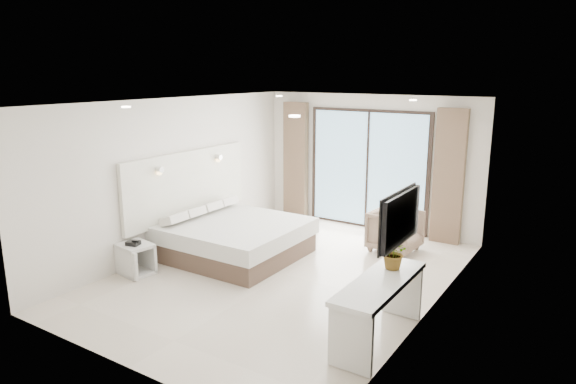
# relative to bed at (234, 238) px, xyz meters

# --- Properties ---
(ground) EXTENTS (6.20, 6.20, 0.00)m
(ground) POSITION_rel_bed_xyz_m (1.22, -0.26, -0.32)
(ground) COLOR beige
(ground) RESTS_ON ground
(room_shell) EXTENTS (4.62, 6.22, 2.72)m
(room_shell) POSITION_rel_bed_xyz_m (1.02, 0.50, 1.26)
(room_shell) COLOR silver
(room_shell) RESTS_ON ground
(bed) EXTENTS (2.18, 2.07, 0.75)m
(bed) POSITION_rel_bed_xyz_m (0.00, 0.00, 0.00)
(bed) COLOR brown
(bed) RESTS_ON ground
(nightstand) EXTENTS (0.60, 0.53, 0.49)m
(nightstand) POSITION_rel_bed_xyz_m (-0.80, -1.49, -0.07)
(nightstand) COLOR silver
(nightstand) RESTS_ON ground
(phone) EXTENTS (0.23, 0.20, 0.07)m
(phone) POSITION_rel_bed_xyz_m (-0.77, -1.53, 0.21)
(phone) COLOR black
(phone) RESTS_ON nightstand
(console_desk) EXTENTS (0.53, 1.69, 0.77)m
(console_desk) POSITION_rel_bed_xyz_m (3.26, -1.35, 0.25)
(console_desk) COLOR silver
(console_desk) RESTS_ON ground
(plant) EXTENTS (0.49, 0.52, 0.33)m
(plant) POSITION_rel_bed_xyz_m (3.26, -0.93, 0.62)
(plant) COLOR #33662D
(plant) RESTS_ON console_desk
(armchair) EXTENTS (0.80, 0.84, 0.81)m
(armchair) POSITION_rel_bed_xyz_m (2.26, 1.75, 0.09)
(armchair) COLOR #7D6C51
(armchair) RESTS_ON ground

